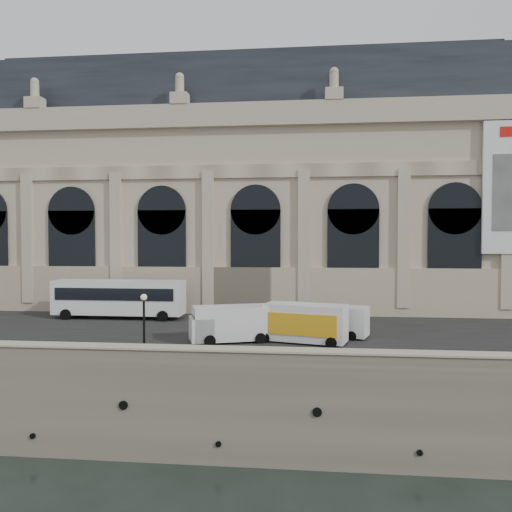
{
  "coord_description": "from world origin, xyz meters",
  "views": [
    {
      "loc": [
        1.4,
        -29.74,
        13.99
      ],
      "look_at": [
        -3.97,
        22.0,
        12.17
      ],
      "focal_mm": 35.0,
      "sensor_mm": 36.0,
      "label": 1
    }
  ],
  "objects_px": {
    "box_truck": "(300,323)",
    "lamp_left": "(144,325)",
    "bus_left": "(119,297)",
    "van_b": "(329,321)",
    "van_c": "(228,324)"
  },
  "relations": [
    {
      "from": "bus_left",
      "to": "box_truck",
      "type": "distance_m",
      "value": 20.5
    },
    {
      "from": "box_truck",
      "to": "van_b",
      "type": "bearing_deg",
      "value": 49.0
    },
    {
      "from": "bus_left",
      "to": "van_c",
      "type": "relative_size",
      "value": 1.95
    },
    {
      "from": "box_truck",
      "to": "lamp_left",
      "type": "distance_m",
      "value": 11.85
    },
    {
      "from": "van_b",
      "to": "van_c",
      "type": "relative_size",
      "value": 0.91
    },
    {
      "from": "bus_left",
      "to": "lamp_left",
      "type": "relative_size",
      "value": 3.07
    },
    {
      "from": "lamp_left",
      "to": "box_truck",
      "type": "bearing_deg",
      "value": 28.25
    },
    {
      "from": "box_truck",
      "to": "bus_left",
      "type": "bearing_deg",
      "value": 152.16
    },
    {
      "from": "box_truck",
      "to": "lamp_left",
      "type": "bearing_deg",
      "value": -151.75
    },
    {
      "from": "bus_left",
      "to": "van_b",
      "type": "relative_size",
      "value": 2.14
    },
    {
      "from": "van_b",
      "to": "lamp_left",
      "type": "distance_m",
      "value": 15.2
    },
    {
      "from": "van_c",
      "to": "lamp_left",
      "type": "height_order",
      "value": "lamp_left"
    },
    {
      "from": "bus_left",
      "to": "van_b",
      "type": "height_order",
      "value": "bus_left"
    },
    {
      "from": "bus_left",
      "to": "van_c",
      "type": "height_order",
      "value": "bus_left"
    },
    {
      "from": "bus_left",
      "to": "lamp_left",
      "type": "distance_m",
      "value": 17.01
    }
  ]
}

